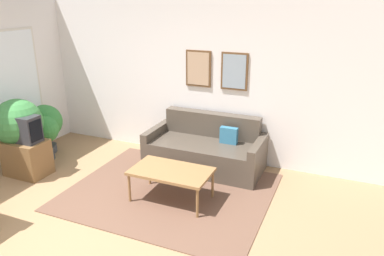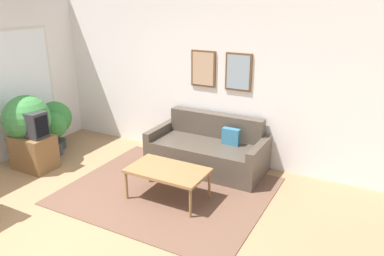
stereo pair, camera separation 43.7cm
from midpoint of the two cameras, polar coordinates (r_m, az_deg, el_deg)
ground_plane at (r=4.81m, az=-15.90°, el=-15.35°), size 16.00×16.00×0.00m
area_rug at (r=5.53m, az=-1.43°, el=-9.54°), size 2.83×2.35×0.01m
wall_back at (r=6.49m, az=0.99°, el=7.63°), size 8.00×0.09×2.70m
couch at (r=6.13m, az=4.53°, el=-3.50°), size 1.88×0.90×0.86m
coffee_table at (r=5.14m, az=-1.28°, el=-6.70°), size 1.08×0.64×0.46m
tv_stand at (r=6.54m, az=-21.18°, el=-3.48°), size 0.65×0.46×0.57m
tv at (r=6.37m, az=-21.70°, el=0.59°), size 0.56×0.28×0.42m
potted_plant_tall at (r=6.57m, az=-22.14°, el=1.21°), size 0.76×0.76×1.18m
potted_plant_by_window at (r=7.20m, az=-18.53°, el=1.24°), size 0.60×0.60×0.88m
potted_plant_small at (r=6.89m, az=-18.64°, el=0.01°), size 0.46×0.46×0.78m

